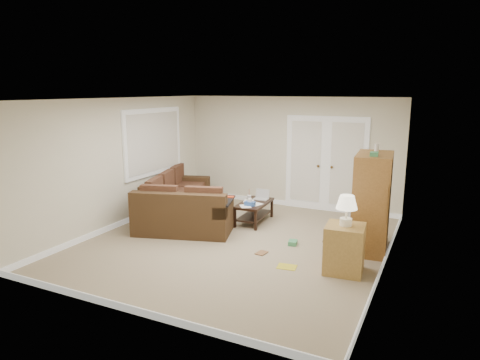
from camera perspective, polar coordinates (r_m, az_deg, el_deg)
The scene contains 17 objects.
floor at distance 7.64m, azimuth -0.50°, elevation -8.33°, with size 5.50×5.50×0.00m, color tan.
ceiling at distance 7.17m, azimuth -0.54°, elevation 10.76°, with size 5.00×5.50×0.02m, color silver.
wall_left at distance 8.68m, azimuth -15.50°, elevation 2.25°, with size 0.02×5.50×2.50m, color beige.
wall_right at distance 6.61m, azimuth 19.31°, elevation -0.96°, with size 0.02×5.50×2.50m, color beige.
wall_back at distance 9.81m, azimuth 6.62°, elevation 3.69°, with size 5.00×0.02×2.50m, color beige.
wall_front at distance 5.05m, azimuth -14.50°, elevation -4.54°, with size 5.00×0.02×2.50m, color beige.
baseboards at distance 7.62m, azimuth -0.50°, elevation -7.98°, with size 5.00×5.50×0.10m, color silver, non-canonical shape.
french_doors at distance 9.57m, azimuth 11.33°, elevation 2.02°, with size 1.80×0.05×2.13m.
window_left at distance 9.39m, azimuth -11.42°, elevation 5.00°, with size 0.05×1.92×1.42m.
sectional_sofa at distance 8.80m, azimuth -8.00°, elevation -3.45°, with size 2.51×2.86×0.84m.
coffee_table at distance 8.72m, azimuth 1.95°, elevation -4.16°, with size 0.56×1.04×0.70m.
tv_armoire at distance 7.43m, azimuth 17.16°, elevation -2.80°, with size 0.64×1.06×1.76m.
side_cabinet at distance 6.53m, azimuth 13.77°, elevation -8.39°, with size 0.60×0.60×1.17m.
space_heater at distance 9.18m, azimuth 14.69°, elevation -4.31°, with size 0.11×0.09×0.28m, color silver.
floor_magazine at distance 6.69m, azimuth 6.27°, elevation -11.43°, with size 0.29×0.23×0.01m, color gold.
floor_greenbox at distance 7.58m, azimuth 7.05°, elevation -8.29°, with size 0.14×0.19×0.08m, color #3F8B59.
floor_book at distance 7.21m, azimuth 2.36°, elevation -9.56°, with size 0.15×0.21×0.02m, color brown.
Camera 1 is at (3.17, -6.42, 2.66)m, focal length 32.00 mm.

